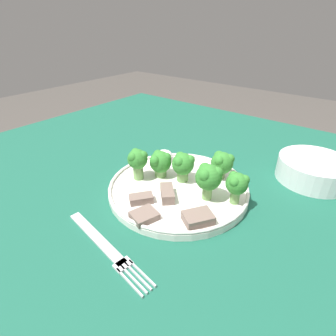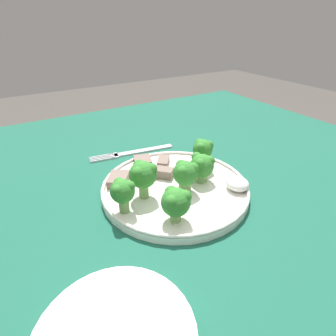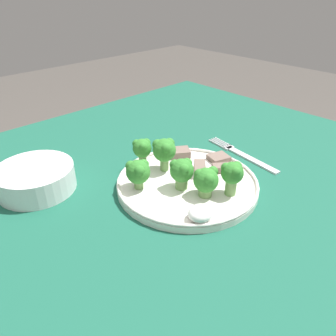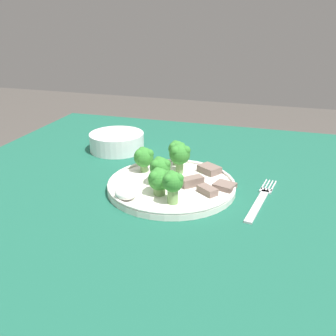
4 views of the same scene
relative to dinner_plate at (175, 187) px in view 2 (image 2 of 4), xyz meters
name	(u,v)px [view 2 (image 2 of 4)]	position (x,y,z in m)	size (l,w,h in m)	color
table	(189,220)	(0.01, -0.04, -0.10)	(1.06, 1.10, 0.71)	#195642
dinner_plate	(175,187)	(0.00, 0.00, 0.00)	(0.27, 0.27, 0.02)	white
fork	(133,152)	(0.18, 0.00, -0.01)	(0.05, 0.20, 0.00)	silver
broccoli_floret_near_rim_left	(143,175)	(0.00, 0.06, 0.05)	(0.05, 0.05, 0.07)	#709E56
broccoli_floret_center_left	(185,174)	(-0.02, -0.01, 0.04)	(0.04, 0.04, 0.06)	#709E56
broccoli_floret_back_left	(203,150)	(0.03, -0.08, 0.04)	(0.04, 0.04, 0.06)	#709E56
broccoli_floret_front_left	(176,202)	(-0.08, 0.05, 0.04)	(0.05, 0.04, 0.06)	#709E56
broccoli_floret_center_back	(202,166)	(-0.01, -0.05, 0.03)	(0.05, 0.04, 0.05)	#709E56
broccoli_floret_mid_cluster	(123,191)	(-0.02, 0.11, 0.04)	(0.04, 0.04, 0.06)	#709E56
meat_slice_front_slice	(163,162)	(0.08, -0.02, 0.01)	(0.05, 0.04, 0.01)	#756056
meat_slice_middle_slice	(161,172)	(0.04, 0.01, 0.01)	(0.05, 0.05, 0.02)	#756056
meat_slice_rear_slice	(118,179)	(0.06, 0.08, 0.01)	(0.06, 0.05, 0.02)	#756056
meat_slice_edge_slice	(143,161)	(0.11, 0.01, 0.01)	(0.05, 0.05, 0.01)	#756056
sauce_dollop	(237,184)	(-0.06, -0.09, 0.01)	(0.04, 0.04, 0.02)	white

